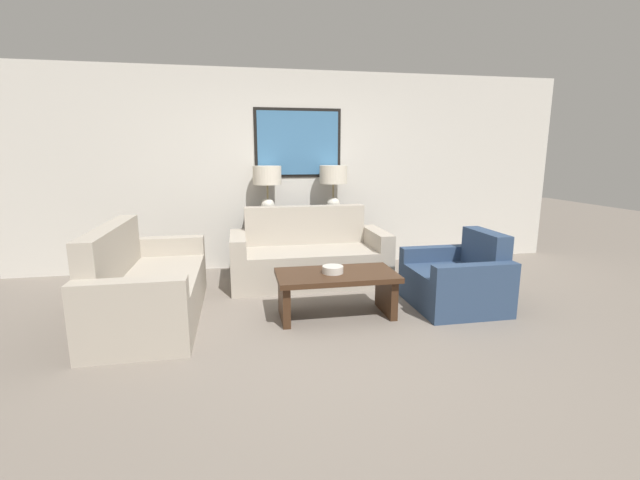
{
  "coord_description": "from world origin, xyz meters",
  "views": [
    {
      "loc": [
        -0.83,
        -3.48,
        1.57
      ],
      "look_at": [
        0.02,
        0.95,
        0.65
      ],
      "focal_mm": 24.0,
      "sensor_mm": 36.0,
      "label": 1
    }
  ],
  "objects": [
    {
      "name": "decorative_bowl",
      "position": [
        0.04,
        0.39,
        0.47
      ],
      "size": [
        0.2,
        0.2,
        0.07
      ],
      "color": "beige",
      "rests_on": "coffee_table"
    },
    {
      "name": "table_lamp_right",
      "position": [
        0.44,
        2.19,
        1.22
      ],
      "size": [
        0.37,
        0.37,
        0.63
      ],
      "color": "silver",
      "rests_on": "console_table"
    },
    {
      "name": "couch_by_back_wall",
      "position": [
        0.0,
        1.56,
        0.3
      ],
      "size": [
        1.88,
        0.86,
        0.91
      ],
      "color": "#ADA393",
      "rests_on": "ground_plane"
    },
    {
      "name": "couch_by_side",
      "position": [
        -1.72,
        0.68,
        0.3
      ],
      "size": [
        0.86,
        1.88,
        0.91
      ],
      "color": "#ADA393",
      "rests_on": "ground_plane"
    },
    {
      "name": "ground_plane",
      "position": [
        0.0,
        0.0,
        0.0
      ],
      "size": [
        20.0,
        20.0,
        0.0
      ],
      "primitive_type": "plane",
      "color": "slate"
    },
    {
      "name": "armchair_near_back_wall",
      "position": [
        1.37,
        0.43,
        0.27
      ],
      "size": [
        0.85,
        0.93,
        0.78
      ],
      "color": "navy",
      "rests_on": "ground_plane"
    },
    {
      "name": "back_wall",
      "position": [
        0.0,
        2.46,
        1.33
      ],
      "size": [
        7.67,
        0.12,
        2.65
      ],
      "color": "beige",
      "rests_on": "ground_plane"
    },
    {
      "name": "table_lamp_left",
      "position": [
        -0.44,
        2.19,
        1.22
      ],
      "size": [
        0.37,
        0.37,
        0.63
      ],
      "color": "silver",
      "rests_on": "console_table"
    },
    {
      "name": "coffee_table",
      "position": [
        0.08,
        0.39,
        0.32
      ],
      "size": [
        1.15,
        0.61,
        0.44
      ],
      "color": "#3D2616",
      "rests_on": "ground_plane"
    },
    {
      "name": "console_table",
      "position": [
        0.0,
        2.19,
        0.39
      ],
      "size": [
        1.48,
        0.4,
        0.77
      ],
      "color": "black",
      "rests_on": "ground_plane"
    }
  ]
}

